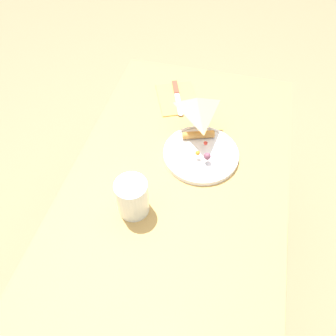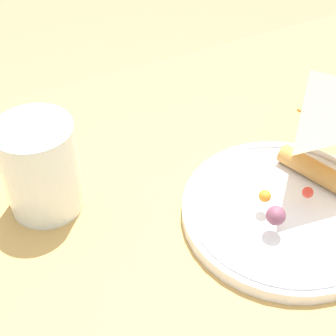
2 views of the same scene
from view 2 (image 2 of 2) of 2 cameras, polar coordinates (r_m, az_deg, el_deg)
The scene contains 3 objects.
dining_table at distance 0.69m, azimuth 2.00°, elevation -11.78°, with size 1.09×0.65×0.71m.
plate_pizza at distance 0.61m, azimuth 12.80°, elevation -4.41°, with size 0.24×0.24×0.05m.
milk_glass at distance 0.60m, azimuth -13.86°, elevation -0.23°, with size 0.09×0.09×0.11m.
Camera 2 is at (0.20, 0.35, 1.16)m, focal length 55.00 mm.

